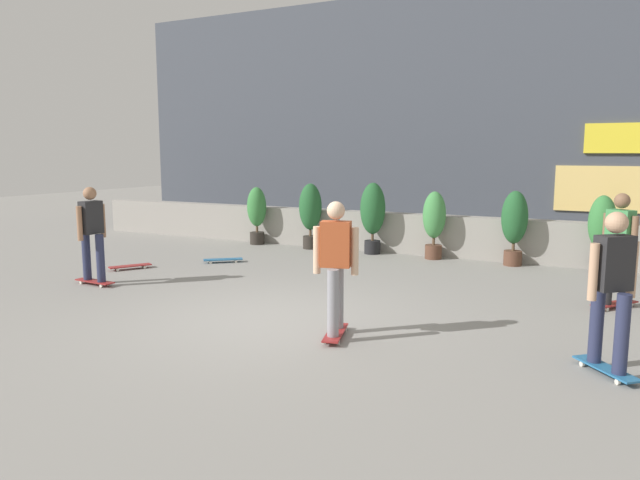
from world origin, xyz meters
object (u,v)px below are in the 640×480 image
object	(u,v)px
potted_plant_4	(514,222)
skater_by_wall_left	(619,245)
potted_plant_0	(257,212)
potted_plant_1	(310,211)
skateboard_near_camera	(223,260)
potted_plant_5	(602,228)
skater_mid_plaza	(612,286)
potted_plant_2	(373,212)
skateboard_aside	(130,266)
skater_by_wall_right	(92,231)
skater_far_right	(336,263)
potted_plant_3	(434,220)

from	to	relation	value
potted_plant_4	skater_by_wall_left	xyz separation A→B (m)	(1.91, -2.75, 0.06)
potted_plant_0	potted_plant_1	bearing A→B (deg)	-0.00
potted_plant_4	skateboard_near_camera	xyz separation A→B (m)	(-5.42, -2.43, -0.82)
potted_plant_4	potted_plant_5	distance (m)	1.59
skater_mid_plaza	potted_plant_4	bearing A→B (deg)	108.12
potted_plant_4	potted_plant_2	bearing A→B (deg)	180.00
potted_plant_0	potted_plant_2	bearing A→B (deg)	0.00
potted_plant_1	skateboard_aside	distance (m)	4.40
potted_plant_1	potted_plant_2	size ratio (longest dim) A/B	0.97
potted_plant_2	skater_by_wall_right	world-z (taller)	skater_by_wall_right
potted_plant_1	skater_far_right	size ratio (longest dim) A/B	0.91
potted_plant_1	skater_by_wall_left	world-z (taller)	skater_by_wall_left
potted_plant_4	skater_mid_plaza	distance (m)	6.05
skater_by_wall_right	skateboard_aside	world-z (taller)	skater_by_wall_right
potted_plant_2	skater_by_wall_left	bearing A→B (deg)	-28.92
potted_plant_2	potted_plant_5	size ratio (longest dim) A/B	1.09
skateboard_near_camera	skateboard_aside	bearing A→B (deg)	-130.33
potted_plant_4	skateboard_aside	distance (m)	7.69
potted_plant_1	skater_mid_plaza	distance (m)	8.70
potted_plant_2	skateboard_near_camera	world-z (taller)	potted_plant_2
skater_mid_plaza	skater_far_right	size ratio (longest dim) A/B	1.00
potted_plant_0	potted_plant_1	size ratio (longest dim) A/B	0.92
skateboard_aside	skateboard_near_camera	bearing A→B (deg)	49.67
potted_plant_4	potted_plant_1	bearing A→B (deg)	-180.00
potted_plant_2	potted_plant_5	distance (m)	4.66
potted_plant_2	skateboard_aside	distance (m)	5.30
potted_plant_0	skater_mid_plaza	bearing A→B (deg)	-35.57
skater_by_wall_right	skater_mid_plaza	world-z (taller)	same
skater_mid_plaza	skateboard_aside	bearing A→B (deg)	167.35
potted_plant_0	potted_plant_4	world-z (taller)	potted_plant_4
potted_plant_1	skater_by_wall_left	size ratio (longest dim) A/B	0.91
potted_plant_4	skater_mid_plaza	bearing A→B (deg)	-71.88
potted_plant_3	potted_plant_2	bearing A→B (deg)	180.00
potted_plant_3	skater_far_right	world-z (taller)	skater_far_right
potted_plant_1	potted_plant_4	xyz separation A→B (m)	(4.65, 0.00, -0.02)
potted_plant_0	skater_by_wall_left	distance (m)	8.52
potted_plant_1	potted_plant_4	bearing A→B (deg)	0.00
potted_plant_2	skater_far_right	size ratio (longest dim) A/B	0.95
skateboard_aside	skater_by_wall_right	bearing A→B (deg)	-70.03
potted_plant_4	skateboard_near_camera	bearing A→B (deg)	-155.86
potted_plant_1	potted_plant_0	bearing A→B (deg)	180.00
skater_far_right	skateboard_near_camera	world-z (taller)	skater_far_right
skater_by_wall_right	skateboard_near_camera	world-z (taller)	skater_by_wall_right
potted_plant_2	potted_plant_4	size ratio (longest dim) A/B	1.06
potted_plant_2	potted_plant_3	world-z (taller)	potted_plant_2
skater_by_wall_right	potted_plant_0	bearing A→B (deg)	90.20
potted_plant_0	skater_by_wall_right	distance (m)	5.16
potted_plant_1	potted_plant_5	world-z (taller)	potted_plant_1
potted_plant_2	skater_far_right	bearing A→B (deg)	-72.04
skateboard_aside	potted_plant_0	bearing A→B (deg)	83.16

